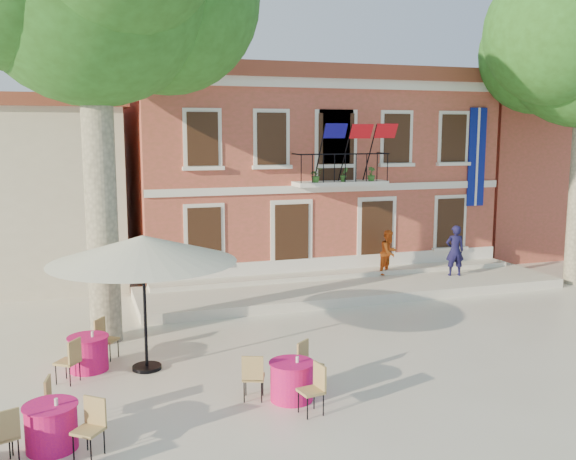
# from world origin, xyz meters

# --- Properties ---
(ground) EXTENTS (90.00, 90.00, 0.00)m
(ground) POSITION_xyz_m (0.00, 0.00, 0.00)
(ground) COLOR beige
(ground) RESTS_ON ground
(main_building) EXTENTS (13.50, 9.59, 7.50)m
(main_building) POSITION_xyz_m (2.00, 9.99, 3.78)
(main_building) COLOR #C45147
(main_building) RESTS_ON ground
(neighbor_east) EXTENTS (9.40, 9.40, 6.40)m
(neighbor_east) POSITION_xyz_m (14.00, 11.00, 3.22)
(neighbor_east) COLOR #C45147
(neighbor_east) RESTS_ON ground
(terrace) EXTENTS (14.00, 3.40, 0.30)m
(terrace) POSITION_xyz_m (2.00, 4.40, 0.15)
(terrace) COLOR silver
(terrace) RESTS_ON ground
(patio_umbrella) EXTENTS (4.06, 4.06, 3.01)m
(patio_umbrella) POSITION_xyz_m (-5.18, -0.57, 2.71)
(patio_umbrella) COLOR black
(patio_umbrella) RESTS_ON ground
(pedestrian_navy) EXTENTS (0.73, 0.57, 1.76)m
(pedestrian_navy) POSITION_xyz_m (5.80, 4.36, 1.18)
(pedestrian_navy) COLOR #121036
(pedestrian_navy) RESTS_ON terrace
(pedestrian_orange) EXTENTS (0.95, 0.88, 1.57)m
(pedestrian_orange) POSITION_xyz_m (3.70, 5.18, 1.08)
(pedestrian_orange) COLOR orange
(pedestrian_orange) RESTS_ON terrace
(cafe_table_0) EXTENTS (1.85, 1.75, 0.95)m
(cafe_table_0) POSITION_xyz_m (-7.05, -3.78, 0.43)
(cafe_table_0) COLOR #E51555
(cafe_table_0) RESTS_ON ground
(cafe_table_1) EXTENTS (1.84, 1.76, 0.95)m
(cafe_table_1) POSITION_xyz_m (-2.64, -3.14, 0.43)
(cafe_table_1) COLOR #E51555
(cafe_table_1) RESTS_ON ground
(cafe_table_3) EXTENTS (1.45, 1.81, 0.95)m
(cafe_table_3) POSITION_xyz_m (-6.40, -0.23, 0.42)
(cafe_table_3) COLOR #E51555
(cafe_table_3) RESTS_ON ground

